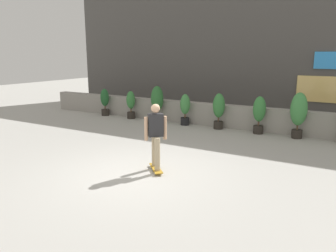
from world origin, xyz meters
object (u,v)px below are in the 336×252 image
object	(u,v)px
potted_plant_1	(131,104)
potted_plant_4	(219,109)
potted_plant_6	(299,112)
potted_plant_3	(185,108)
potted_plant_5	(259,113)
potted_plant_0	(105,101)
skater_foreground	(156,134)
potted_plant_2	(157,101)

from	to	relation	value
potted_plant_1	potted_plant_4	bearing A→B (deg)	-0.00
potted_plant_6	potted_plant_3	bearing A→B (deg)	-180.00
potted_plant_5	potted_plant_6	world-z (taller)	potted_plant_6
potted_plant_1	potted_plant_5	bearing A→B (deg)	0.00
potted_plant_0	skater_foreground	bearing A→B (deg)	-40.63
potted_plant_0	potted_plant_6	xyz separation A→B (m)	(8.58, -0.00, 0.24)
potted_plant_5	potted_plant_4	bearing A→B (deg)	-180.00
potted_plant_4	potted_plant_0	bearing A→B (deg)	180.00
potted_plant_0	potted_plant_5	distance (m)	7.24
potted_plant_1	potted_plant_0	bearing A→B (deg)	180.00
potted_plant_1	skater_foreground	bearing A→B (deg)	-48.79
potted_plant_1	potted_plant_3	distance (m)	2.72
potted_plant_0	potted_plant_2	world-z (taller)	potted_plant_2
potted_plant_3	potted_plant_6	bearing A→B (deg)	0.00
potted_plant_1	skater_foreground	size ratio (longest dim) A/B	0.73
potted_plant_2	skater_foreground	size ratio (longest dim) A/B	0.91
potted_plant_1	potted_plant_5	size ratio (longest dim) A/B	0.90
potted_plant_4	potted_plant_6	size ratio (longest dim) A/B	0.87
potted_plant_2	potted_plant_6	world-z (taller)	potted_plant_6
potted_plant_1	potted_plant_3	world-z (taller)	potted_plant_3
potted_plant_2	potted_plant_3	world-z (taller)	potted_plant_2
potted_plant_3	potted_plant_5	size ratio (longest dim) A/B	0.92
potted_plant_0	potted_plant_1	xyz separation A→B (m)	(1.50, -0.00, -0.02)
potted_plant_4	potted_plant_5	bearing A→B (deg)	0.00
potted_plant_0	potted_plant_2	bearing A→B (deg)	-0.00
potted_plant_3	potted_plant_6	distance (m)	4.35
potted_plant_3	potted_plant_2	bearing A→B (deg)	180.00
potted_plant_0	potted_plant_5	size ratio (longest dim) A/B	0.92
potted_plant_0	potted_plant_5	world-z (taller)	potted_plant_5
potted_plant_5	skater_foreground	distance (m)	5.32
potted_plant_5	potted_plant_0	bearing A→B (deg)	180.00
potted_plant_0	potted_plant_2	size ratio (longest dim) A/B	0.82
potted_plant_2	potted_plant_3	size ratio (longest dim) A/B	1.21
potted_plant_6	skater_foreground	xyz separation A→B (m)	(-2.53, -5.19, 0.01)
potted_plant_0	skater_foreground	distance (m)	7.97
potted_plant_6	skater_foreground	bearing A→B (deg)	-116.01
potted_plant_2	skater_foreground	distance (m)	6.07
potted_plant_0	potted_plant_6	size ratio (longest dim) A/B	0.79
potted_plant_2	potted_plant_6	xyz separation A→B (m)	(5.68, 0.00, 0.04)
potted_plant_0	potted_plant_2	xyz separation A→B (m)	(2.89, -0.00, 0.20)
potted_plant_4	potted_plant_5	size ratio (longest dim) A/B	1.01
potted_plant_4	skater_foreground	distance (m)	5.20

